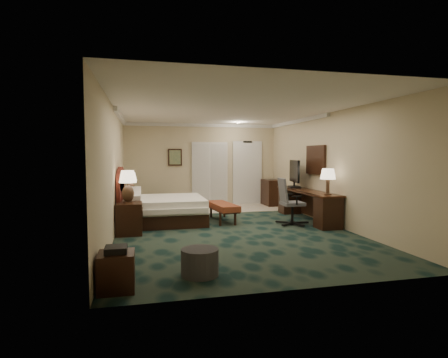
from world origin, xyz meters
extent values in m
cube|color=black|center=(0.00, 0.00, 0.00)|extent=(5.00, 7.50, 0.00)
cube|color=silver|center=(0.00, 0.00, 2.70)|extent=(5.00, 7.50, 0.00)
cube|color=#C9B894|center=(0.00, 3.75, 1.35)|extent=(5.00, 0.00, 2.70)
cube|color=#C9B894|center=(0.00, -3.75, 1.35)|extent=(5.00, 0.00, 2.70)
cube|color=#C9B894|center=(-2.50, 0.00, 1.35)|extent=(0.00, 7.50, 2.70)
cube|color=#C9B894|center=(2.50, 0.00, 1.35)|extent=(0.00, 7.50, 2.70)
cube|color=beige|center=(0.90, 2.90, 0.01)|extent=(3.20, 1.70, 0.01)
cube|color=silver|center=(1.55, 3.72, 1.05)|extent=(1.02, 0.06, 2.18)
cube|color=#B4B3AD|center=(0.25, 3.71, 1.05)|extent=(1.20, 0.06, 2.10)
cube|color=#43644E|center=(-0.90, 3.71, 1.60)|extent=(0.45, 0.06, 0.55)
cube|color=white|center=(2.46, 0.60, 1.55)|extent=(0.05, 0.95, 0.75)
cube|color=silver|center=(-1.42, 1.03, 0.31)|extent=(1.96, 1.82, 0.62)
cube|color=black|center=(-2.21, -0.09, 0.33)|extent=(0.53, 0.61, 0.67)
cube|color=black|center=(-2.26, 2.42, 0.27)|extent=(0.44, 0.50, 0.55)
cube|color=maroon|center=(0.03, 0.86, 0.23)|extent=(0.64, 1.40, 0.46)
cylinder|color=#2A2A2D|center=(-1.16, -2.96, 0.19)|extent=(0.69, 0.69, 0.38)
cube|color=black|center=(-2.25, -3.26, 0.24)|extent=(0.44, 0.44, 0.48)
cube|color=black|center=(2.19, 0.54, 0.38)|extent=(0.57, 2.66, 0.77)
cube|color=black|center=(2.17, 1.27, 1.15)|extent=(0.28, 0.98, 0.77)
cube|color=black|center=(2.22, 3.20, 0.43)|extent=(0.45, 0.81, 0.86)
camera|label=1|loc=(-1.90, -7.69, 1.69)|focal=28.00mm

